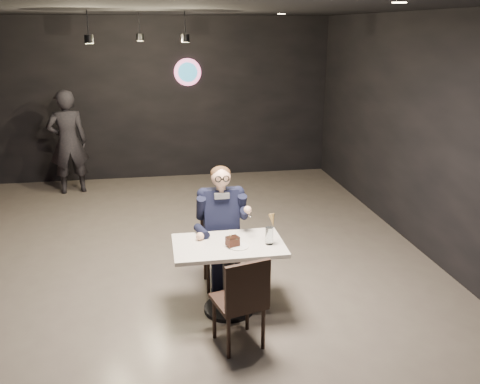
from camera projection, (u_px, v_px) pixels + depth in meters
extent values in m
plane|color=#6D645B|center=(151.00, 287.00, 5.74)|extent=(9.00, 9.00, 0.00)
cube|color=black|center=(138.00, 21.00, 6.72)|extent=(1.40, 1.20, 0.36)
cube|color=white|center=(229.00, 277.00, 5.16)|extent=(1.10, 0.70, 0.75)
cube|color=black|center=(221.00, 248.00, 5.65)|extent=(0.42, 0.46, 0.92)
cube|color=black|center=(238.00, 299.00, 4.59)|extent=(0.52, 0.55, 0.92)
cube|color=black|center=(221.00, 226.00, 5.57)|extent=(0.60, 0.80, 1.44)
cylinder|color=white|center=(239.00, 246.00, 4.97)|extent=(0.20, 0.20, 0.01)
cube|color=black|center=(233.00, 241.00, 4.97)|extent=(0.14, 0.13, 0.08)
ellipsoid|color=#2B863E|center=(235.00, 239.00, 4.94)|extent=(0.06, 0.04, 0.01)
cylinder|color=silver|center=(269.00, 236.00, 5.01)|extent=(0.08, 0.08, 0.18)
cone|color=tan|center=(272.00, 220.00, 4.99)|extent=(0.08, 0.08, 0.13)
imported|color=black|center=(68.00, 142.00, 8.77)|extent=(0.73, 0.56, 1.81)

